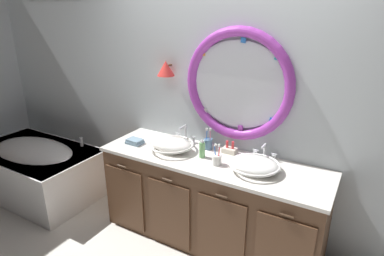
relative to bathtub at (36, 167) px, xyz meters
name	(u,v)px	position (x,y,z in m)	size (l,w,h in m)	color
ground_plane	(191,250)	(2.07, 0.05, -0.35)	(14.00, 14.00, 0.00)	silver
back_wall_assembly	(223,98)	(2.08, 0.64, 0.97)	(6.40, 0.26, 2.60)	silver
vanity_counter	(210,200)	(2.14, 0.30, 0.08)	(2.07, 0.65, 0.85)	brown
bathtub	(36,167)	(0.00, 0.00, 0.00)	(1.47, 0.87, 0.68)	white
sink_basin_left	(171,144)	(1.73, 0.27, 0.56)	(0.43, 0.43, 0.12)	white
sink_basin_right	(254,165)	(2.54, 0.27, 0.56)	(0.42, 0.42, 0.11)	white
faucet_set_left	(185,135)	(1.73, 0.52, 0.57)	(0.23, 0.14, 0.18)	silver
faucet_set_right	(264,153)	(2.54, 0.52, 0.56)	(0.22, 0.11, 0.15)	silver
toothbrush_holder_left	(208,143)	(2.02, 0.47, 0.56)	(0.08, 0.08, 0.21)	slate
toothbrush_holder_right	(217,159)	(2.23, 0.22, 0.56)	(0.09, 0.09, 0.19)	white
soap_dispenser	(202,149)	(2.05, 0.28, 0.58)	(0.05, 0.06, 0.17)	#6BAD66
folded_hand_towel	(135,141)	(1.34, 0.22, 0.53)	(0.16, 0.12, 0.05)	#7593A8
toiletry_basket	(230,150)	(2.23, 0.49, 0.54)	(0.13, 0.08, 0.12)	beige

